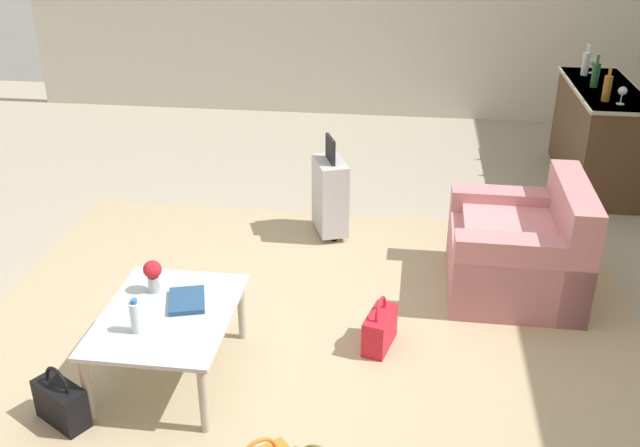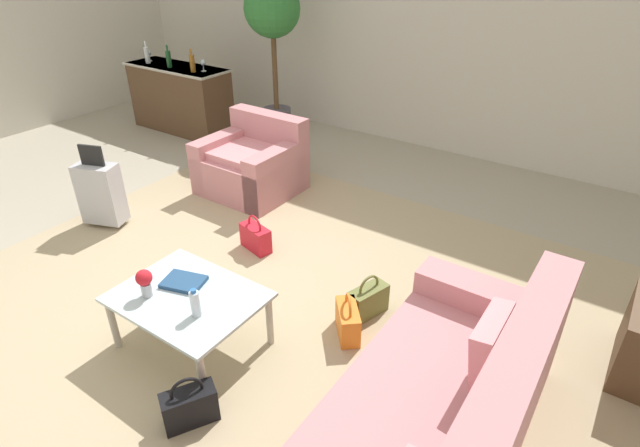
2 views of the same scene
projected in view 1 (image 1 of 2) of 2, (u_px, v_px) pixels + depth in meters
name	position (u px, v px, depth m)	size (l,w,h in m)	color
ground_plane	(269.00, 343.00, 4.56)	(12.00, 12.00, 0.00)	#A89E89
area_rug	(283.00, 407.00, 4.00)	(5.20, 4.40, 0.01)	tan
armchair	(524.00, 253.00, 5.04)	(1.00, 0.91, 0.83)	#C67F84
coffee_table	(168.00, 321.00, 4.09)	(0.97, 0.74, 0.44)	silver
water_bottle	(136.00, 317.00, 3.86)	(0.06, 0.06, 0.20)	silver
coffee_table_book	(187.00, 300.00, 4.16)	(0.28, 0.20, 0.03)	navy
flower_vase	(153.00, 273.00, 4.23)	(0.11, 0.11, 0.21)	#B2B7BC
bar_console	(598.00, 134.00, 6.81)	(1.62, 0.60, 0.93)	#513823
wine_glass_leftmost	(594.00, 62.00, 7.06)	(0.08, 0.08, 0.15)	silver
wine_glass_left_of_centre	(622.00, 92.00, 6.07)	(0.08, 0.08, 0.15)	silver
wine_bottle_clear	(586.00, 63.00, 6.98)	(0.07, 0.07, 0.30)	silver
wine_bottle_green	(596.00, 75.00, 6.58)	(0.07, 0.07, 0.30)	#194C23
wine_bottle_amber	(607.00, 88.00, 6.16)	(0.07, 0.07, 0.30)	brown
suitcase_silver	(330.00, 195.00, 5.81)	(0.45, 0.35, 0.85)	#B7B7BC
handbag_black	(61.00, 402.00, 3.84)	(0.28, 0.35, 0.36)	black
handbag_red	(380.00, 329.00, 4.47)	(0.34, 0.21, 0.36)	red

